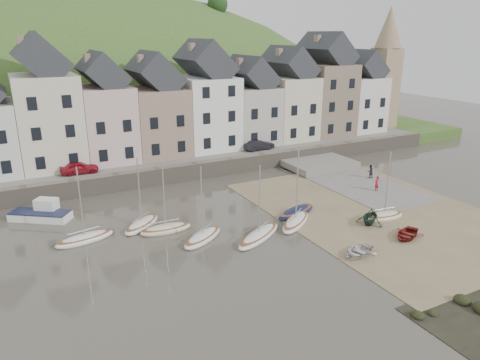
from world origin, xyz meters
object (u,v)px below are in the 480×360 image
rowboat_white (358,252)px  sailboat_0 (85,238)px  person_dark (370,171)px  car_left (79,168)px  car_right (259,145)px  person_red (377,183)px  rowboat_green (370,216)px  rowboat_red (407,234)px

rowboat_white → sailboat_0: bearing=-139.5°
sailboat_0 → rowboat_white: size_ratio=2.19×
sailboat_0 → person_dark: size_ratio=4.09×
car_left → car_right: size_ratio=0.98×
rowboat_white → person_red: (11.32, 9.96, 0.57)m
person_red → car_right: car_right is taller
person_dark → car_right: size_ratio=0.40×
car_right → rowboat_white: bearing=163.2°
rowboat_white → car_right: size_ratio=0.74×
rowboat_green → person_dark: bearing=106.4°
rowboat_red → rowboat_white: bearing=-109.2°
person_dark → car_left: 31.57m
sailboat_0 → rowboat_green: 23.57m
person_red → car_left: (-26.80, 15.39, 1.32)m
rowboat_red → car_right: bearing=153.9°
sailboat_0 → car_right: sailboat_0 is taller
rowboat_white → car_right: (6.18, 25.35, 1.88)m
person_red → car_left: car_left is taller
rowboat_white → rowboat_green: size_ratio=1.09×
rowboat_red → car_left: size_ratio=0.79×
sailboat_0 → car_right: bearing=29.9°
rowboat_white → car_left: car_left is taller
sailboat_0 → person_dark: (31.14, 1.72, 0.63)m
car_left → car_right: 21.66m
rowboat_green → rowboat_red: size_ratio=0.87×
sailboat_0 → car_right: (23.55, 13.51, 1.98)m
car_right → person_red: bearing=-164.6°
car_right → rowboat_red: bearing=175.4°
car_left → rowboat_white: bearing=-145.8°
sailboat_0 → car_left: 13.79m
sailboat_0 → rowboat_red: size_ratio=2.09×
sailboat_0 → person_red: size_ratio=3.92×
sailboat_0 → car_left: size_ratio=1.65×
sailboat_0 → rowboat_white: (17.37, -11.83, 0.10)m
rowboat_white → person_dark: (13.77, 13.55, 0.53)m
sailboat_0 → person_red: bearing=-3.7°
rowboat_white → rowboat_green: 6.26m
person_dark → car_right: (-7.59, 11.79, 1.35)m
rowboat_green → car_right: bearing=145.8°
sailboat_0 → car_left: (1.89, 13.51, 1.99)m
rowboat_red → rowboat_green: bearing=166.4°
sailboat_0 → rowboat_green: size_ratio=2.39×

